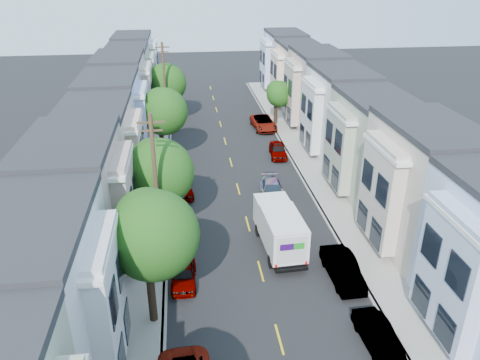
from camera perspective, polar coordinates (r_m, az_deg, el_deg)
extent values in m
plane|color=black|center=(30.59, 2.54, -11.06)|extent=(160.00, 160.00, 0.00)
cube|color=black|center=(43.46, -0.70, 0.64)|extent=(12.00, 70.00, 0.02)
cube|color=gray|center=(43.24, -8.69, 0.30)|extent=(0.30, 70.00, 0.15)
cube|color=gray|center=(44.45, 7.07, 1.12)|extent=(0.30, 70.00, 0.15)
cube|color=gray|center=(43.31, -10.41, 0.21)|extent=(2.60, 70.00, 0.15)
cube|color=gray|center=(44.77, 8.69, 1.20)|extent=(2.60, 70.00, 0.15)
cube|color=gold|center=(43.46, -0.70, 0.63)|extent=(0.12, 70.00, 0.01)
cube|color=#A4AD93|center=(43.77, -15.36, -0.15)|extent=(5.00, 70.00, 8.50)
cube|color=#A4AD93|center=(45.94, 13.25, 1.33)|extent=(5.00, 70.00, 8.50)
cylinder|color=black|center=(26.19, -10.75, -13.35)|extent=(0.44, 0.44, 3.89)
sphere|color=#246015|center=(24.12, -10.71, -6.63)|extent=(4.70, 4.70, 4.70)
cylinder|color=black|center=(33.57, -10.04, -4.38)|extent=(0.44, 0.44, 3.44)
sphere|color=#246015|center=(32.05, -9.95, 0.89)|extent=(4.70, 4.70, 4.70)
cylinder|color=black|center=(45.85, -9.47, 4.13)|extent=(0.44, 0.44, 3.70)
sphere|color=#246015|center=(44.74, -9.39, 8.23)|extent=(4.48, 4.48, 4.48)
cylinder|color=black|center=(57.61, -9.14, 8.34)|extent=(0.44, 0.44, 3.32)
sphere|color=#246015|center=(56.74, -9.06, 11.55)|extent=(4.70, 4.70, 4.70)
cylinder|color=black|center=(56.92, 4.35, 8.04)|extent=(0.44, 0.44, 2.68)
sphere|color=#246015|center=(56.31, 4.74, 10.41)|extent=(3.10, 3.10, 3.10)
cylinder|color=#42301E|center=(29.42, -10.13, -1.62)|extent=(0.26, 0.26, 10.00)
cube|color=#42301E|center=(27.68, -10.85, 6.91)|extent=(1.60, 0.12, 0.12)
cylinder|color=#42301E|center=(53.92, -9.12, 10.87)|extent=(0.26, 0.26, 10.00)
cube|color=#42301E|center=(52.99, -9.47, 15.69)|extent=(1.60, 0.12, 0.12)
cube|color=silver|center=(31.11, 5.19, -6.41)|extent=(2.35, 4.20, 2.30)
cube|color=silver|center=(33.76, 4.11, -3.83)|extent=(2.35, 1.95, 2.11)
cube|color=black|center=(32.51, 4.78, -7.51)|extent=(2.16, 6.04, 0.23)
cube|color=#2D0A51|center=(29.17, 5.40, -8.14)|extent=(0.88, 0.04, 0.43)
cube|color=#198C1E|center=(29.33, 6.91, -8.02)|extent=(0.68, 0.04, 0.43)
cylinder|color=black|center=(30.74, 3.58, -9.87)|extent=(0.27, 0.88, 0.88)
cylinder|color=black|center=(31.15, 7.46, -9.53)|extent=(0.27, 0.88, 0.88)
cylinder|color=black|center=(33.98, 2.38, -6.09)|extent=(0.27, 0.88, 0.88)
cylinder|color=black|center=(34.36, 5.88, -5.83)|extent=(0.27, 0.88, 0.88)
imported|color=black|center=(39.19, 3.90, -1.25)|extent=(2.28, 4.55, 1.32)
imported|color=#A3A3A3|center=(29.49, -6.89, -11.27)|extent=(1.64, 4.00, 1.28)
imported|color=#60060B|center=(39.92, -7.17, -0.73)|extent=(2.18, 4.74, 1.49)
imported|color=#37383B|center=(26.19, 16.47, -17.84)|extent=(1.57, 3.92, 1.28)
imported|color=silver|center=(30.16, 12.39, -10.54)|extent=(1.72, 4.57, 1.51)
imported|color=black|center=(47.51, 4.65, 3.65)|extent=(1.97, 4.33, 1.37)
imported|color=black|center=(55.50, 2.87, 6.97)|extent=(2.74, 5.40, 1.46)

